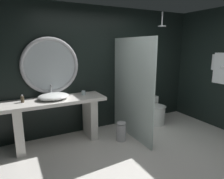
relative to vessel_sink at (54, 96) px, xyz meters
name	(u,v)px	position (x,y,z in m)	size (l,w,h in m)	color
ground_plane	(154,171)	(1.09, -1.54, -0.91)	(5.76, 5.76, 0.00)	silver
back_wall_panel	(100,69)	(1.09, 0.36, 0.39)	(4.80, 0.10, 2.60)	black
side_wall_right	(219,69)	(3.44, -0.78, 0.39)	(0.10, 2.47, 2.60)	black
vanity_counter	(57,115)	(0.03, -0.01, -0.36)	(1.79, 0.59, 0.86)	silver
vessel_sink	(54,96)	(0.00, 0.00, 0.00)	(0.56, 0.46, 0.24)	white
tumbler_cup	(83,93)	(0.58, 0.05, -0.01)	(0.08, 0.08, 0.09)	silver
soap_dispenser	(22,99)	(-0.52, 0.04, 0.00)	(0.05, 0.05, 0.14)	#3D3323
round_wall_mirror	(51,66)	(0.03, 0.27, 0.52)	(1.07, 0.07, 1.07)	#B7B7BC
shower_glass_panel	(132,89)	(1.43, -0.39, 0.07)	(0.02, 1.39, 1.96)	silver
rain_shower_head	(162,25)	(2.29, -0.16, 1.33)	(0.17, 0.17, 0.30)	#B7B7BC
hanging_bathrobe	(224,67)	(3.30, -0.98, 0.46)	(0.20, 0.55, 0.71)	#B7B7BC
toilet	(155,112)	(2.30, -0.08, -0.64)	(0.40, 0.56, 0.60)	white
waste_bin	(121,131)	(1.14, -0.48, -0.72)	(0.19, 0.19, 0.38)	#B7B7BC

